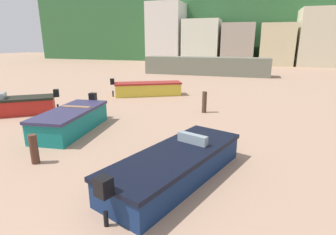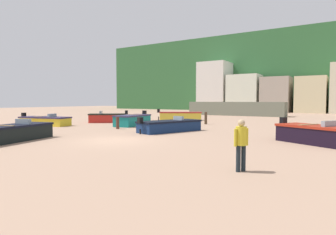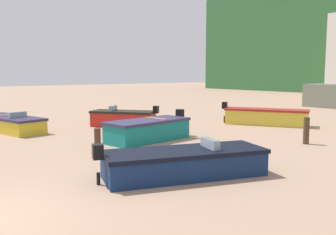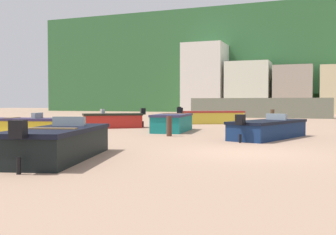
# 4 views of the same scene
# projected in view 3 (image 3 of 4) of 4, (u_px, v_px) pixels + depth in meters

# --- Properties ---
(boat_yellow_0) EXTENTS (4.73, 3.36, 1.26)m
(boat_yellow_0) POSITION_uv_depth(u_px,v_px,m) (266.00, 117.00, 21.71)
(boat_yellow_0) COLOR gold
(boat_yellow_0) RESTS_ON ground
(boat_navy_2) EXTENTS (3.11, 5.08, 1.11)m
(boat_navy_2) POSITION_uv_depth(u_px,v_px,m) (184.00, 163.00, 10.92)
(boat_navy_2) COLOR navy
(boat_navy_2) RESTS_ON ground
(boat_teal_3) EXTENTS (2.10, 4.31, 1.27)m
(boat_teal_3) POSITION_uv_depth(u_px,v_px,m) (148.00, 130.00, 16.68)
(boat_teal_3) COLOR #147773
(boat_teal_3) RESTS_ON ground
(boat_yellow_4) EXTENTS (4.98, 2.50, 1.10)m
(boat_yellow_4) POSITION_uv_depth(u_px,v_px,m) (10.00, 124.00, 19.37)
(boat_yellow_4) COLOR gold
(boat_yellow_4) RESTS_ON ground
(boat_red_6) EXTENTS (3.68, 3.22, 1.22)m
(boat_red_6) POSITION_uv_depth(u_px,v_px,m) (123.00, 118.00, 21.04)
(boat_red_6) COLOR red
(boat_red_6) RESTS_ON ground
(mooring_post_near_water) EXTENTS (0.25, 0.25, 0.95)m
(mooring_post_near_water) POSITION_uv_depth(u_px,v_px,m) (98.00, 141.00, 14.12)
(mooring_post_near_water) COLOR #503024
(mooring_post_near_water) RESTS_ON ground
(mooring_post_mid_beach) EXTENTS (0.25, 0.25, 1.15)m
(mooring_post_mid_beach) POSITION_uv_depth(u_px,v_px,m) (306.00, 131.00, 15.89)
(mooring_post_mid_beach) COLOR #473424
(mooring_post_mid_beach) RESTS_ON ground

